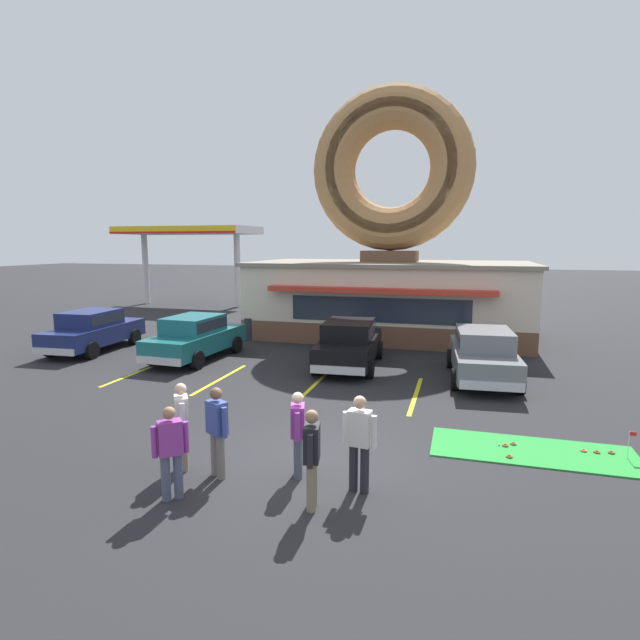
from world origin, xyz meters
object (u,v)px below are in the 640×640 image
pedestrian_leather_jacket_man (217,428)px  pedestrian_crossing_woman (312,454)px  car_navy (93,329)px  car_teal (195,336)px  car_black (349,342)px  pedestrian_blue_sweater_man (298,430)px  pedestrian_hooded_kid (171,449)px  golf_ball (499,445)px  pedestrian_clipboard_woman (359,439)px  trash_bin (250,328)px  pedestrian_beanie_man (182,422)px  car_grey (483,352)px  putting_flag_pin (631,438)px

pedestrian_leather_jacket_man → pedestrian_crossing_woman: bearing=-16.3°
car_navy → car_teal: (4.62, -0.21, 0.00)m
car_black → car_teal: same height
pedestrian_leather_jacket_man → car_navy: bearing=139.3°
pedestrian_blue_sweater_man → pedestrian_crossing_woman: bearing=-60.3°
pedestrian_hooded_kid → golf_ball: bearing=35.0°
car_black → pedestrian_clipboard_woman: (2.08, -8.46, 0.06)m
pedestrian_clipboard_woman → trash_bin: bearing=121.3°
car_black → pedestrian_beanie_man: pedestrian_beanie_man is taller
pedestrian_blue_sweater_man → pedestrian_beanie_man: 2.18m
car_navy → pedestrian_beanie_man: bearing=-42.7°
car_teal → pedestrian_crossing_woman: 11.26m
pedestrian_beanie_man → pedestrian_crossing_woman: (2.72, -0.68, -0.02)m
car_navy → car_grey: bearing=-1.1°
putting_flag_pin → pedestrian_clipboard_woman: 5.55m
golf_ball → car_black: (-4.50, 5.82, 0.82)m
pedestrian_beanie_man → car_navy: bearing=137.3°
car_grey → pedestrian_clipboard_woman: bearing=-105.8°
car_grey → pedestrian_beanie_man: pedestrian_beanie_man is taller
car_navy → pedestrian_leather_jacket_man: (9.76, -8.39, 0.05)m
car_navy → golf_ball: bearing=-20.8°
car_black → pedestrian_crossing_woman: size_ratio=2.87×
pedestrian_crossing_woman → putting_flag_pin: bearing=32.2°
car_black → pedestrian_clipboard_woman: size_ratio=2.77×
car_grey → pedestrian_beanie_man: (-5.58, -8.00, 0.04)m
golf_ball → car_black: size_ratio=0.01×
car_navy → pedestrian_leather_jacket_man: 12.87m
putting_flag_pin → trash_bin: 15.31m
pedestrian_blue_sweater_man → pedestrian_hooded_kid: bearing=-142.1°
pedestrian_leather_jacket_man → pedestrian_beanie_man: (-0.77, 0.11, -0.01)m
pedestrian_hooded_kid → trash_bin: pedestrian_hooded_kid is taller
pedestrian_leather_jacket_man → pedestrian_clipboard_woman: (2.56, 0.16, 0.01)m
car_black → trash_bin: (-5.24, 3.56, -0.37)m
car_grey → pedestrian_leather_jacket_man: size_ratio=2.81×
car_grey → car_teal: bearing=179.6°
car_navy → pedestrian_crossing_woman: 14.74m
pedestrian_crossing_woman → pedestrian_clipboard_woman: bearing=50.0°
pedestrian_blue_sweater_man → pedestrian_clipboard_woman: 1.20m
golf_ball → pedestrian_leather_jacket_man: (-4.98, -2.80, 0.87)m
golf_ball → car_teal: car_teal is taller
car_grey → pedestrian_clipboard_woman: (-2.25, -7.95, 0.06)m
car_grey → pedestrian_leather_jacket_man: pedestrian_leather_jacket_man is taller
trash_bin → pedestrian_beanie_man: bearing=-71.7°
golf_ball → car_navy: size_ratio=0.01×
car_teal → pedestrian_clipboard_woman: (7.69, -8.02, 0.06)m
pedestrian_blue_sweater_man → pedestrian_leather_jacket_man: size_ratio=0.94×
car_grey → pedestrian_clipboard_woman: 8.26m
putting_flag_pin → pedestrian_crossing_woman: (-5.44, -3.42, 0.46)m
pedestrian_crossing_woman → pedestrian_beanie_man: bearing=166.0°
car_navy → putting_flag_pin: bearing=-17.9°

